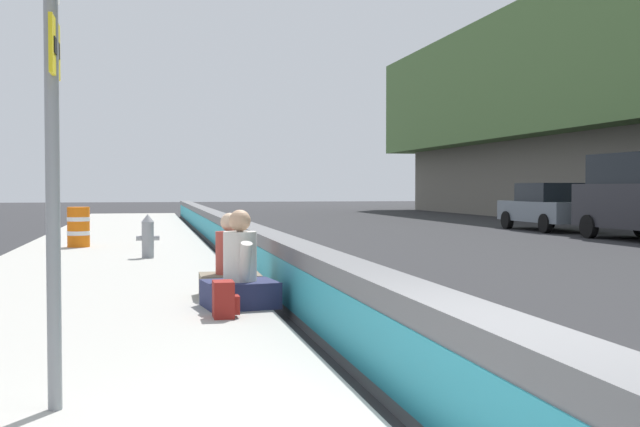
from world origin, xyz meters
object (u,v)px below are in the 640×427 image
at_px(backpack, 224,300).
at_px(construction_barrel, 78,227).
at_px(route_sign_post, 53,81).
at_px(seated_person_middle, 230,270).
at_px(fire_hydrant, 148,236).
at_px(seated_person_foreground, 240,277).
at_px(parked_car_midline, 548,207).

xyz_separation_m(backpack, construction_barrel, (10.89, 2.43, 0.28)).
bearing_deg(route_sign_post, seated_person_middle, -17.95).
xyz_separation_m(route_sign_post, fire_hydrant, (10.95, -0.57, -1.65)).
bearing_deg(route_sign_post, construction_barrel, 4.17).
height_order(seated_person_middle, construction_barrel, seated_person_middle).
relative_size(seated_person_foreground, construction_barrel, 1.22).
distance_m(route_sign_post, seated_person_middle, 5.54).
relative_size(fire_hydrant, parked_car_midline, 0.20).
height_order(fire_hydrant, seated_person_foreground, seated_person_foreground).
bearing_deg(seated_person_foreground, route_sign_post, 157.92).
distance_m(fire_hydrant, construction_barrel, 3.64).
bearing_deg(seated_person_foreground, backpack, 160.51).
bearing_deg(parked_car_midline, seated_person_middle, 140.24).
bearing_deg(seated_person_middle, parked_car_midline, -39.76).
height_order(seated_person_middle, backpack, seated_person_middle).
bearing_deg(route_sign_post, fire_hydrant, -2.99).
height_order(seated_person_foreground, parked_car_midline, parked_car_midline).
bearing_deg(fire_hydrant, route_sign_post, 177.01).
bearing_deg(seated_person_middle, seated_person_foreground, -178.68).
bearing_deg(construction_barrel, parked_car_midline, -67.81).
bearing_deg(parked_car_midline, construction_barrel, 112.19).
xyz_separation_m(backpack, parked_car_midline, (17.27, -13.21, 0.53)).
distance_m(fire_hydrant, seated_person_foreground, 6.99).
bearing_deg(fire_hydrant, parked_car_midline, -55.48).
bearing_deg(construction_barrel, fire_hydrant, -153.80).
bearing_deg(route_sign_post, seated_person_foreground, -22.08).
xyz_separation_m(route_sign_post, backpack, (3.33, -1.39, -1.90)).
relative_size(seated_person_foreground, parked_car_midline, 0.26).
height_order(seated_person_foreground, seated_person_middle, seated_person_foreground).
bearing_deg(backpack, fire_hydrant, 6.12).
height_order(seated_person_middle, parked_car_midline, parked_car_midline).
distance_m(seated_person_middle, construction_barrel, 9.60).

